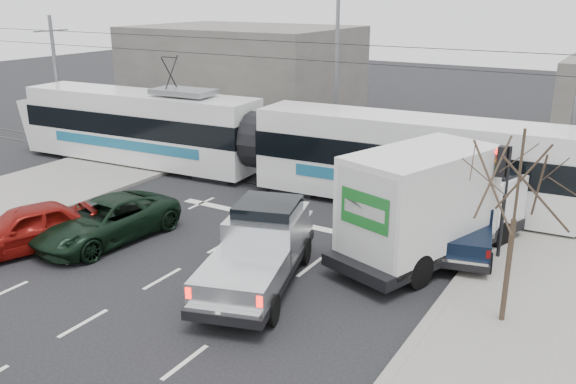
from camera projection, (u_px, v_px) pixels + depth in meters
The scene contains 14 objects.
ground at pixel (207, 292), 17.38m from camera, with size 120.00×120.00×0.00m, color black.
rails at pixel (355, 196), 25.53m from camera, with size 60.00×1.60×0.03m, color #33302D.
building_left at pixel (243, 72), 41.20m from camera, with size 14.00×10.00×6.00m, color slate.
bare_tree at pixel (518, 184), 14.53m from camera, with size 2.40×2.40×5.00m.
traffic_signal at pixel (503, 178), 18.66m from camera, with size 0.44×0.44×3.60m.
street_lamp_near at pixel (575, 74), 23.63m from camera, with size 2.38×0.25×9.00m.
street_lamp_far at pixel (334, 55), 30.86m from camera, with size 2.38×0.25×9.00m.
catenary at pixel (359, 105), 24.32m from camera, with size 60.00×0.20×7.00m.
tram at pixel (259, 141), 26.89m from camera, with size 26.16×4.33×5.32m.
silver_pickup at pixel (261, 246), 17.75m from camera, with size 3.75×6.44×2.22m.
box_truck at pixel (431, 205), 19.11m from camera, with size 4.65×7.71×3.65m.
navy_pickup at pixel (466, 224), 19.96m from camera, with size 2.61×4.75×1.90m.
green_car at pixel (106, 220), 20.81m from camera, with size 2.42×5.24×1.46m, color black.
red_car at pixel (26, 228), 19.98m from camera, with size 1.84×4.56×1.55m, color maroon.
Camera 1 is at (9.99, -12.21, 8.16)m, focal length 38.00 mm.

